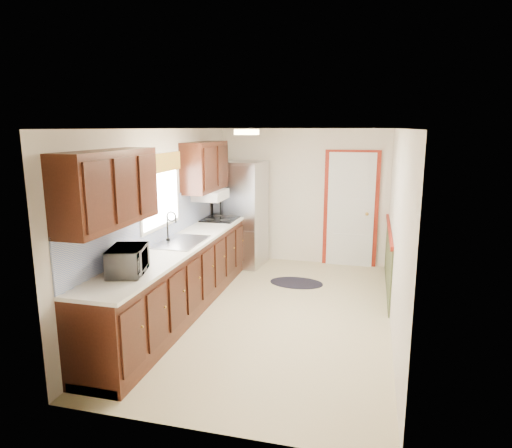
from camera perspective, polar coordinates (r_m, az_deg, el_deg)
The scene contains 8 objects.
room_shell at distance 5.81m, azimuth 2.23°, elevation -0.09°, with size 3.20×5.20×2.52m.
kitchen_run at distance 6.01m, azimuth -10.00°, elevation -3.68°, with size 0.63×4.00×2.20m.
back_wall_trim at distance 7.92m, azimuth 12.66°, elevation 0.58°, with size 1.12×2.30×2.08m.
ceiling_fixture at distance 5.56m, azimuth -1.19°, elevation 11.42°, with size 0.30×0.30×0.06m, color #FFD88C.
microwave at distance 4.85m, azimuth -15.77°, elevation -4.06°, with size 0.50×0.28×0.34m, color white.
refrigerator at distance 8.06m, azimuth -1.81°, elevation 1.30°, with size 0.84×0.81×1.84m.
rug at distance 7.30m, azimuth 5.07°, elevation -7.33°, with size 0.84×0.54×0.01m, color black.
cooktop at distance 7.50m, azimuth -4.44°, elevation 0.69°, with size 0.53×0.64×0.02m, color black.
Camera 1 is at (1.19, -5.56, 2.41)m, focal length 32.00 mm.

